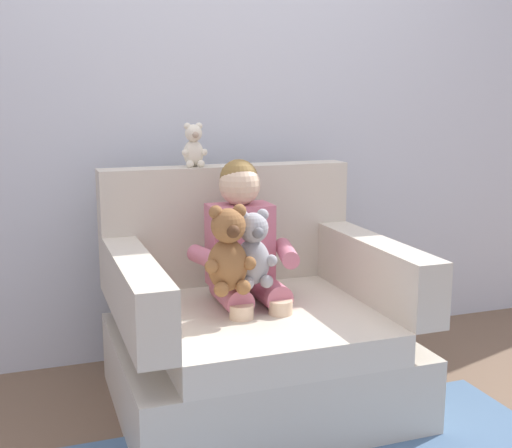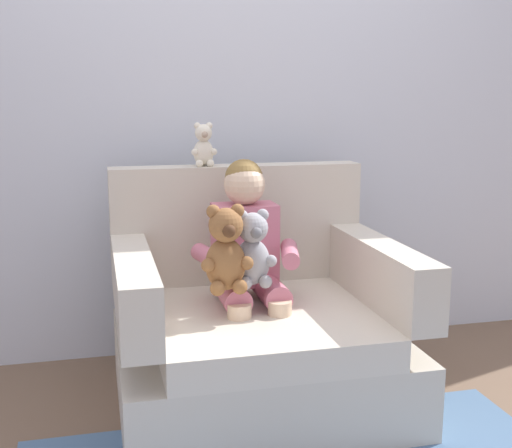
% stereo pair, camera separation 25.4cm
% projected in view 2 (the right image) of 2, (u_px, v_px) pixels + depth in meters
% --- Properties ---
extents(ground_plane, '(8.00, 8.00, 0.00)m').
position_uv_depth(ground_plane, '(259.00, 404.00, 2.74)').
color(ground_plane, brown).
extents(back_wall, '(6.00, 0.10, 2.60)m').
position_uv_depth(back_wall, '(223.00, 85.00, 3.18)').
color(back_wall, silver).
rests_on(back_wall, ground).
extents(armchair, '(1.13, 0.97, 0.95)m').
position_uv_depth(armchair, '(256.00, 330.00, 2.73)').
color(armchair, beige).
rests_on(armchair, ground).
extents(seated_child, '(0.45, 0.39, 0.82)m').
position_uv_depth(seated_child, '(248.00, 251.00, 2.69)').
color(seated_child, '#C66B7F').
rests_on(seated_child, armchair).
extents(plush_grey, '(0.18, 0.15, 0.30)m').
position_uv_depth(plush_grey, '(253.00, 250.00, 2.55)').
color(plush_grey, '#9E9EA3').
rests_on(plush_grey, armchair).
extents(plush_brown, '(0.20, 0.16, 0.33)m').
position_uv_depth(plush_brown, '(226.00, 251.00, 2.47)').
color(plush_brown, brown).
rests_on(plush_brown, armchair).
extents(plush_cream_on_backrest, '(0.11, 0.09, 0.19)m').
position_uv_depth(plush_cream_on_backrest, '(204.00, 146.00, 2.90)').
color(plush_cream_on_backrest, silver).
rests_on(plush_cream_on_backrest, armchair).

